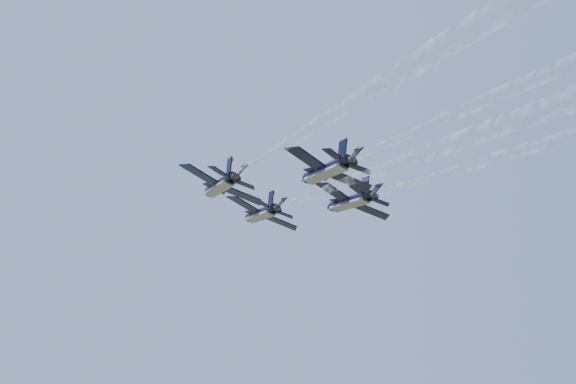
{
  "coord_description": "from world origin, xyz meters",
  "views": [
    {
      "loc": [
        6.15,
        -92.16,
        73.35
      ],
      "look_at": [
        3.88,
        0.11,
        102.89
      ],
      "focal_mm": 40.0,
      "sensor_mm": 36.0,
      "label": 1
    }
  ],
  "objects_px": {
    "jet_left": "(220,186)",
    "jet_right": "(349,202)",
    "jet_lead": "(261,214)",
    "jet_slot": "(325,171)"
  },
  "relations": [
    {
      "from": "jet_left",
      "to": "jet_right",
      "type": "distance_m",
      "value": 20.69
    },
    {
      "from": "jet_lead",
      "to": "jet_slot",
      "type": "height_order",
      "value": "same"
    },
    {
      "from": "jet_lead",
      "to": "jet_left",
      "type": "distance_m",
      "value": 15.59
    },
    {
      "from": "jet_left",
      "to": "jet_right",
      "type": "height_order",
      "value": "same"
    },
    {
      "from": "jet_right",
      "to": "jet_slot",
      "type": "height_order",
      "value": "same"
    },
    {
      "from": "jet_lead",
      "to": "jet_slot",
      "type": "relative_size",
      "value": 1.0
    },
    {
      "from": "jet_left",
      "to": "jet_right",
      "type": "bearing_deg",
      "value": 0.66
    },
    {
      "from": "jet_lead",
      "to": "jet_left",
      "type": "bearing_deg",
      "value": -131.46
    },
    {
      "from": "jet_right",
      "to": "jet_slot",
      "type": "relative_size",
      "value": 1.0
    },
    {
      "from": "jet_right",
      "to": "jet_slot",
      "type": "distance_m",
      "value": 14.88
    }
  ]
}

